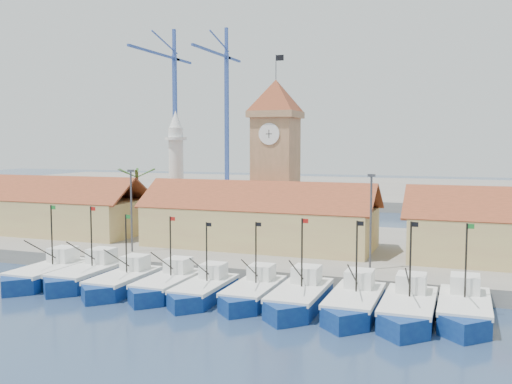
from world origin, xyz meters
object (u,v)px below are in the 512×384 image
at_px(boat_0, 46,275).
at_px(minaret, 176,170).
at_px(clock_tower, 276,155).
at_px(boat_5, 252,294).

height_order(boat_0, minaret, minaret).
distance_m(boat_0, clock_tower, 30.55).
xyz_separation_m(boat_0, clock_tower, (15.12, 24.09, 11.15)).
distance_m(boat_5, clock_tower, 26.63).
relative_size(boat_5, clock_tower, 0.42).
relative_size(clock_tower, minaret, 1.39).
xyz_separation_m(boat_0, boat_5, (20.81, 0.62, -0.08)).
height_order(boat_5, minaret, minaret).
bearing_deg(clock_tower, boat_5, -76.38).
relative_size(boat_0, clock_tower, 0.46).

